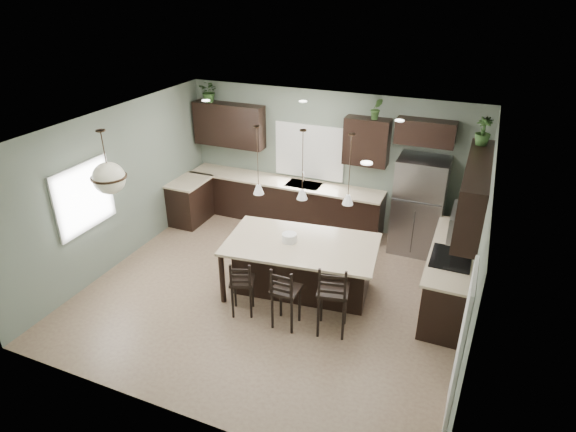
# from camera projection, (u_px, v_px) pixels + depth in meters

# --- Properties ---
(ground) EXTENTS (6.00, 6.00, 0.00)m
(ground) POSITION_uv_depth(u_px,v_px,m) (273.00, 291.00, 8.09)
(ground) COLOR #9E8466
(ground) RESTS_ON ground
(pantry_door) EXTENTS (0.04, 0.82, 2.04)m
(pantry_door) POSITION_uv_depth(u_px,v_px,m) (459.00, 352.00, 5.33)
(pantry_door) COLOR white
(pantry_door) RESTS_ON ground
(window_back) EXTENTS (1.35, 0.02, 1.00)m
(window_back) POSITION_uv_depth(u_px,v_px,m) (309.00, 151.00, 9.79)
(window_back) COLOR white
(window_back) RESTS_ON room_shell
(window_left) EXTENTS (0.02, 1.10, 1.00)m
(window_left) POSITION_uv_depth(u_px,v_px,m) (83.00, 197.00, 7.76)
(window_left) COLOR white
(window_left) RESTS_ON room_shell
(left_return_cabs) EXTENTS (0.60, 0.90, 0.90)m
(left_return_cabs) POSITION_uv_depth(u_px,v_px,m) (190.00, 202.00, 10.22)
(left_return_cabs) COLOR black
(left_return_cabs) RESTS_ON ground
(left_return_countertop) EXTENTS (0.66, 0.96, 0.04)m
(left_return_countertop) POSITION_uv_depth(u_px,v_px,m) (189.00, 181.00, 10.00)
(left_return_countertop) COLOR beige
(left_return_countertop) RESTS_ON left_return_cabs
(back_lower_cabs) EXTENTS (4.20, 0.60, 0.90)m
(back_lower_cabs) POSITION_uv_depth(u_px,v_px,m) (284.00, 202.00, 10.20)
(back_lower_cabs) COLOR black
(back_lower_cabs) RESTS_ON ground
(back_countertop) EXTENTS (4.20, 0.66, 0.04)m
(back_countertop) POSITION_uv_depth(u_px,v_px,m) (283.00, 182.00, 9.98)
(back_countertop) COLOR beige
(back_countertop) RESTS_ON back_lower_cabs
(sink_inset) EXTENTS (0.70, 0.45, 0.01)m
(sink_inset) POSITION_uv_depth(u_px,v_px,m) (304.00, 185.00, 9.81)
(sink_inset) COLOR gray
(sink_inset) RESTS_ON back_countertop
(faucet) EXTENTS (0.02, 0.02, 0.28)m
(faucet) POSITION_uv_depth(u_px,v_px,m) (303.00, 179.00, 9.72)
(faucet) COLOR silver
(faucet) RESTS_ON back_countertop
(back_upper_left) EXTENTS (1.55, 0.34, 0.90)m
(back_upper_left) POSITION_uv_depth(u_px,v_px,m) (229.00, 125.00, 10.09)
(back_upper_left) COLOR black
(back_upper_left) RESTS_ON room_shell
(back_upper_right) EXTENTS (0.85, 0.34, 0.90)m
(back_upper_right) POSITION_uv_depth(u_px,v_px,m) (367.00, 142.00, 9.07)
(back_upper_right) COLOR black
(back_upper_right) RESTS_ON room_shell
(fridge_header) EXTENTS (1.05, 0.34, 0.45)m
(fridge_header) POSITION_uv_depth(u_px,v_px,m) (425.00, 132.00, 8.57)
(fridge_header) COLOR black
(fridge_header) RESTS_ON room_shell
(right_lower_cabs) EXTENTS (0.60, 2.35, 0.90)m
(right_lower_cabs) POSITION_uv_depth(u_px,v_px,m) (449.00, 276.00, 7.68)
(right_lower_cabs) COLOR black
(right_lower_cabs) RESTS_ON ground
(right_countertop) EXTENTS (0.66, 2.35, 0.04)m
(right_countertop) POSITION_uv_depth(u_px,v_px,m) (453.00, 251.00, 7.48)
(right_countertop) COLOR beige
(right_countertop) RESTS_ON right_lower_cabs
(cooktop) EXTENTS (0.58, 0.75, 0.02)m
(cooktop) POSITION_uv_depth(u_px,v_px,m) (451.00, 258.00, 7.24)
(cooktop) COLOR black
(cooktop) RESTS_ON right_countertop
(wall_oven_front) EXTENTS (0.01, 0.72, 0.60)m
(wall_oven_front) POSITION_uv_depth(u_px,v_px,m) (427.00, 281.00, 7.56)
(wall_oven_front) COLOR gray
(wall_oven_front) RESTS_ON right_lower_cabs
(right_upper_cabs) EXTENTS (0.34, 2.35, 0.90)m
(right_upper_cabs) POSITION_uv_depth(u_px,v_px,m) (474.00, 192.00, 6.96)
(right_upper_cabs) COLOR black
(right_upper_cabs) RESTS_ON room_shell
(microwave) EXTENTS (0.40, 0.75, 0.40)m
(microwave) POSITION_uv_depth(u_px,v_px,m) (465.00, 224.00, 6.93)
(microwave) COLOR gray
(microwave) RESTS_ON right_upper_cabs
(refrigerator) EXTENTS (0.90, 0.74, 1.85)m
(refrigerator) POSITION_uv_depth(u_px,v_px,m) (419.00, 206.00, 8.93)
(refrigerator) COLOR gray
(refrigerator) RESTS_ON ground
(kitchen_island) EXTENTS (2.56, 1.65, 0.92)m
(kitchen_island) POSITION_uv_depth(u_px,v_px,m) (301.00, 268.00, 7.89)
(kitchen_island) COLOR black
(kitchen_island) RESTS_ON ground
(serving_dish) EXTENTS (0.24, 0.24, 0.14)m
(serving_dish) POSITION_uv_depth(u_px,v_px,m) (289.00, 238.00, 7.70)
(serving_dish) COLOR white
(serving_dish) RESTS_ON kitchen_island
(bar_stool_left) EXTENTS (0.46, 0.46, 0.97)m
(bar_stool_left) POSITION_uv_depth(u_px,v_px,m) (242.00, 286.00, 7.37)
(bar_stool_left) COLOR black
(bar_stool_left) RESTS_ON ground
(bar_stool_center) EXTENTS (0.39, 0.39, 1.05)m
(bar_stool_center) POSITION_uv_depth(u_px,v_px,m) (286.00, 296.00, 7.09)
(bar_stool_center) COLOR black
(bar_stool_center) RESTS_ON ground
(bar_stool_right) EXTENTS (0.52, 0.52, 1.19)m
(bar_stool_right) POSITION_uv_depth(u_px,v_px,m) (333.00, 298.00, 6.93)
(bar_stool_right) COLOR black
(bar_stool_right) RESTS_ON ground
(pendant_left) EXTENTS (0.17, 0.17, 1.10)m
(pendant_left) POSITION_uv_depth(u_px,v_px,m) (258.00, 161.00, 7.26)
(pendant_left) COLOR white
(pendant_left) RESTS_ON room_shell
(pendant_center) EXTENTS (0.17, 0.17, 1.10)m
(pendant_center) POSITION_uv_depth(u_px,v_px,m) (303.00, 165.00, 7.09)
(pendant_center) COLOR silver
(pendant_center) RESTS_ON room_shell
(pendant_right) EXTENTS (0.17, 0.17, 1.10)m
(pendant_right) POSITION_uv_depth(u_px,v_px,m) (350.00, 170.00, 6.92)
(pendant_right) COLOR silver
(pendant_right) RESTS_ON room_shell
(chandelier) EXTENTS (0.53, 0.53, 0.99)m
(chandelier) POSITION_uv_depth(u_px,v_px,m) (106.00, 162.00, 7.05)
(chandelier) COLOR beige
(chandelier) RESTS_ON room_shell
(plant_back_left) EXTENTS (0.41, 0.36, 0.44)m
(plant_back_left) POSITION_uv_depth(u_px,v_px,m) (209.00, 91.00, 9.90)
(plant_back_left) COLOR #2F5224
(plant_back_left) RESTS_ON back_upper_left
(plant_back_right) EXTENTS (0.26, 0.24, 0.39)m
(plant_back_right) POSITION_uv_depth(u_px,v_px,m) (377.00, 109.00, 8.71)
(plant_back_right) COLOR #375A27
(plant_back_right) RESTS_ON back_upper_right
(plant_right_wall) EXTENTS (0.30, 0.30, 0.43)m
(plant_right_wall) POSITION_uv_depth(u_px,v_px,m) (483.00, 131.00, 7.37)
(plant_right_wall) COLOR #325826
(plant_right_wall) RESTS_ON right_upper_cabs
(room_shell) EXTENTS (6.00, 6.00, 6.00)m
(room_shell) POSITION_uv_depth(u_px,v_px,m) (272.00, 199.00, 7.33)
(room_shell) COLOR slate
(room_shell) RESTS_ON ground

